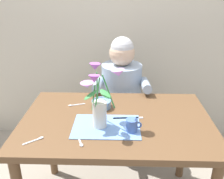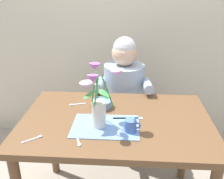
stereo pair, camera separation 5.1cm
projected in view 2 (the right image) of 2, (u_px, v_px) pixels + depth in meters
The scene contains 11 objects.
wood_panel_backdrop at pixel (122, 15), 2.38m from camera, with size 4.00×0.10×2.50m, color beige.
dining_table at pixel (116, 132), 1.66m from camera, with size 1.20×0.80×0.74m.
seated_person at pixel (124, 102), 2.25m from camera, with size 0.45×0.47×1.14m.
striped_placemat at pixel (106, 126), 1.53m from camera, with size 0.40×0.28×0.01m, color #6B93D1.
flower_vase at pixel (99, 99), 1.46m from camera, with size 0.27×0.27×0.36m.
ceramic_bowl at pixel (102, 103), 1.75m from camera, with size 0.14×0.14×0.06m.
dinner_knife at pixel (128, 118), 1.62m from camera, with size 0.19×0.02×0.01m, color silver.
tea_cup at pixel (131, 126), 1.46m from camera, with size 0.09×0.07×0.08m.
spoon_0 at pixel (75, 104), 1.80m from camera, with size 0.12×0.05×0.01m.
spoon_1 at pixel (79, 142), 1.38m from camera, with size 0.06×0.12×0.01m.
spoon_2 at pixel (36, 138), 1.42m from camera, with size 0.10×0.09×0.01m.
Camera 2 is at (0.07, -1.41, 1.55)m, focal length 41.04 mm.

